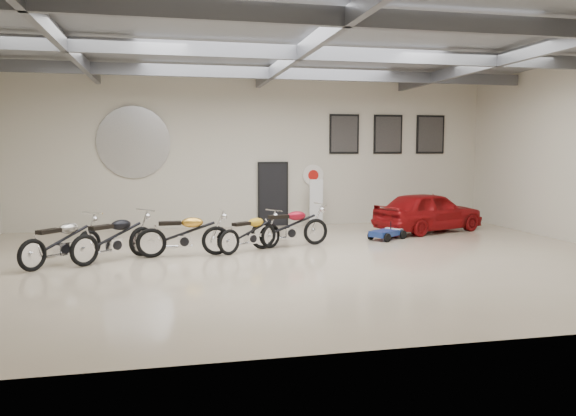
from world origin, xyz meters
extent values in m
cube|color=#C2AF94|center=(0.00, 0.00, 0.00)|extent=(16.00, 12.00, 0.01)
cube|color=slate|center=(0.00, 0.00, 5.00)|extent=(16.00, 12.00, 0.01)
cube|color=beige|center=(0.00, 6.00, 2.50)|extent=(16.00, 0.02, 5.00)
cube|color=black|center=(0.50, 5.95, 1.05)|extent=(0.92, 0.08, 2.10)
imported|color=maroon|center=(5.04, 3.58, 0.63)|extent=(2.66, 4.01, 1.27)
camera|label=1|loc=(-2.97, -12.61, 2.58)|focal=35.00mm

